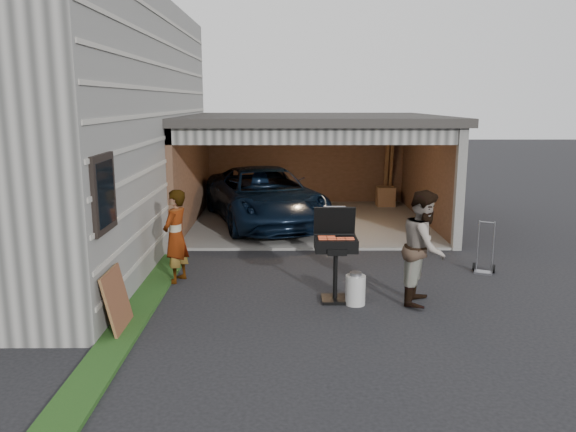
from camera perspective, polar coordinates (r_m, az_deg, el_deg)
The scene contains 11 objects.
ground at distance 9.17m, azimuth -0.74°, elevation -9.27°, with size 80.00×80.00×0.00m, color black.
house at distance 13.96m, azimuth -26.39°, elevation 8.30°, with size 7.00×11.00×5.50m, color #474744.
groundcover_strip at distance 8.55m, azimuth -16.34°, elevation -11.14°, with size 0.50×8.00×0.06m, color #193814.
garage at distance 15.44m, azimuth 2.25°, elevation 6.41°, with size 6.80×6.30×2.90m.
minivan at distance 14.94m, azimuth -2.44°, elevation 1.84°, with size 2.44×5.28×1.47m, color black.
woman at distance 10.40m, azimuth -11.34°, elevation -2.02°, with size 0.62×0.41×1.71m, color #AEC6DB.
man at distance 9.38m, azimuth 13.63°, elevation -3.11°, with size 0.91×0.71×1.88m, color #49341C.
bbq_grill at distance 9.25m, azimuth 4.85°, elevation -3.17°, with size 0.69×0.61×1.54m.
propane_tank at distance 9.29m, azimuth 6.85°, elevation -7.47°, with size 0.33×0.33×0.49m, color #BBB9B6.
plywood_panel at distance 8.49m, azimuth -16.96°, elevation -8.27°, with size 0.04×0.83×0.92m, color #5B2D1F.
hand_truck at distance 11.54m, azimuth 19.29°, elevation -4.51°, with size 0.46×0.43×1.01m.
Camera 1 is at (0.06, -8.56, 3.27)m, focal length 35.00 mm.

